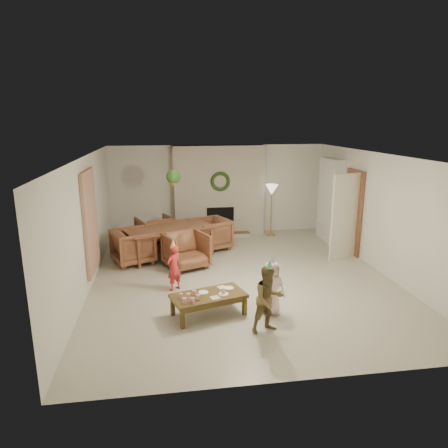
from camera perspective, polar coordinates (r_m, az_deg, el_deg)
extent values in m
plane|color=#B7B29E|center=(8.50, 2.42, -7.47)|extent=(7.00, 7.00, 0.00)
plane|color=white|center=(7.91, 2.61, 9.58)|extent=(7.00, 7.00, 0.00)
plane|color=silver|center=(11.50, -0.81, 4.84)|extent=(7.00, 0.00, 7.00)
plane|color=silver|center=(4.89, 10.42, -8.91)|extent=(7.00, 0.00, 7.00)
plane|color=silver|center=(8.11, -18.79, -0.03)|extent=(0.00, 7.00, 7.00)
plane|color=silver|center=(9.16, 21.27, 1.36)|extent=(0.00, 7.00, 7.00)
cube|color=brown|center=(11.30, -0.68, 4.67)|extent=(2.50, 0.40, 2.50)
cube|color=brown|center=(11.23, -0.41, -1.62)|extent=(1.60, 0.30, 0.12)
cube|color=black|center=(11.29, -0.54, 0.52)|extent=(0.75, 0.12, 0.75)
torus|color=#1F3B16|center=(11.03, -0.52, 6.01)|extent=(0.54, 0.10, 0.54)
cylinder|color=gold|center=(11.57, 6.55, -1.47)|extent=(0.27, 0.27, 0.03)
cylinder|color=gold|center=(11.41, 6.65, 1.72)|extent=(0.03, 0.03, 1.30)
cone|color=beige|center=(11.29, 6.74, 4.81)|extent=(0.35, 0.35, 0.29)
cube|color=white|center=(11.14, 14.71, 3.26)|extent=(0.30, 1.00, 2.20)
cube|color=white|center=(11.27, 14.41, 0.02)|extent=(0.30, 0.92, 0.03)
cube|color=white|center=(11.18, 14.54, 2.00)|extent=(0.30, 0.92, 0.03)
cube|color=white|center=(11.10, 14.67, 4.02)|extent=(0.30, 0.92, 0.03)
cube|color=white|center=(11.04, 14.80, 6.06)|extent=(0.30, 0.92, 0.03)
cube|color=#AF2620|center=(11.09, 14.66, 0.52)|extent=(0.20, 0.40, 0.24)
cube|color=navy|center=(11.19, 14.39, 2.76)|extent=(0.20, 0.44, 0.24)
cube|color=#AA8D24|center=(10.98, 14.82, 4.59)|extent=(0.20, 0.36, 0.22)
cube|color=brown|center=(10.22, 17.69, 1.62)|extent=(0.05, 0.86, 2.04)
cube|color=beige|center=(9.73, 16.64, 0.95)|extent=(0.77, 0.32, 2.00)
cube|color=#CBAD90|center=(8.29, -18.28, 0.32)|extent=(0.06, 1.20, 2.00)
imported|color=brown|center=(9.72, -7.65, -2.52)|extent=(2.31, 1.82, 0.71)
imported|color=brown|center=(8.93, -5.36, -3.73)|extent=(1.11, 1.12, 0.79)
imported|color=brown|center=(10.50, -9.61, -1.09)|extent=(1.11, 1.12, 0.79)
imported|color=brown|center=(9.41, -12.64, -3.08)|extent=(1.12, 1.11, 0.79)
imported|color=brown|center=(10.18, -1.91, -1.39)|extent=(1.12, 1.11, 0.79)
cylinder|color=tan|center=(9.30, -7.19, 8.04)|extent=(0.01, 0.01, 0.70)
cylinder|color=#9F6733|center=(9.34, -7.12, 5.90)|extent=(0.16, 0.16, 0.12)
sphere|color=#25521B|center=(9.32, -7.15, 6.63)|extent=(0.32, 0.32, 0.32)
cube|color=#513E1B|center=(6.81, -2.20, -10.08)|extent=(1.33, 0.92, 0.06)
cube|color=#513E1B|center=(6.84, -2.19, -10.57)|extent=(1.21, 0.81, 0.07)
cube|color=#513E1B|center=(6.51, -5.87, -13.18)|extent=(0.08, 0.08, 0.32)
cube|color=#513E1B|center=(6.90, 2.91, -11.44)|extent=(0.08, 0.08, 0.32)
cube|color=#513E1B|center=(6.93, -7.25, -11.43)|extent=(0.08, 0.08, 0.32)
cube|color=#513E1B|center=(7.30, 1.07, -9.92)|extent=(0.08, 0.08, 0.32)
cylinder|color=white|center=(6.52, -5.54, -10.66)|extent=(0.08, 0.08, 0.08)
cylinder|color=white|center=(6.68, -6.09, -10.03)|extent=(0.08, 0.08, 0.08)
cylinder|color=white|center=(6.51, -4.46, -10.66)|extent=(0.08, 0.08, 0.08)
cylinder|color=white|center=(6.67, -5.04, -10.03)|extent=(0.08, 0.08, 0.08)
cylinder|color=white|center=(6.61, -3.63, -10.22)|extent=(0.08, 0.08, 0.08)
cylinder|color=white|center=(6.77, -4.21, -9.62)|extent=(0.08, 0.08, 0.08)
cylinder|color=white|center=(6.88, -2.93, -9.55)|extent=(0.21, 0.21, 0.01)
cylinder|color=white|center=(6.81, -0.07, -9.79)|extent=(0.21, 0.21, 0.01)
cylinder|color=white|center=(7.03, 0.67, -8.96)|extent=(0.21, 0.21, 0.01)
sphere|color=tan|center=(6.79, -0.07, -9.51)|extent=(0.08, 0.08, 0.06)
cube|color=#E8ABB7|center=(6.68, -1.26, -10.31)|extent=(0.17, 0.17, 0.01)
cube|color=#E8ABB7|center=(7.06, -0.28, -8.88)|extent=(0.17, 0.17, 0.01)
imported|color=red|center=(7.79, -7.06, -6.13)|extent=(0.39, 0.38, 0.90)
cone|color=#F6F352|center=(7.63, -7.18, -2.71)|extent=(0.16, 0.16, 0.17)
imported|color=brown|center=(6.29, 6.28, -10.49)|extent=(0.60, 0.52, 1.05)
cone|color=#51BE73|center=(6.07, 6.42, -5.64)|extent=(0.13, 0.13, 0.17)
imported|color=#FFCBD0|center=(6.85, 6.73, -8.94)|extent=(0.49, 0.36, 0.93)
cone|color=#ADADB4|center=(6.67, 6.86, -4.98)|extent=(0.12, 0.12, 0.17)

